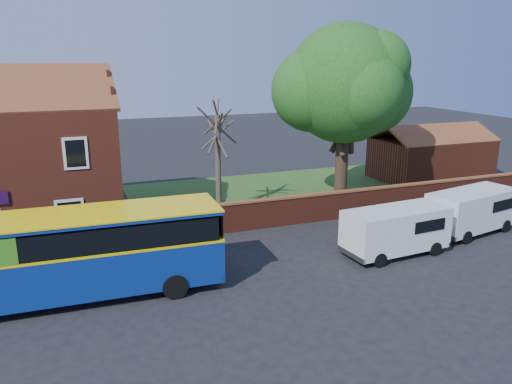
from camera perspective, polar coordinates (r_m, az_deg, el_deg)
name	(u,v)px	position (r m, az deg, el deg)	size (l,w,h in m)	color
ground	(179,306)	(19.11, -8.77, -12.71)	(120.00, 120.00, 0.00)	black
grass_strip	(323,189)	(34.93, 7.67, 0.32)	(26.00, 12.00, 0.04)	#426B28
boundary_wall	(373,201)	(29.79, 13.20, -0.96)	(22.00, 0.38, 1.60)	maroon
outbuilding	(430,158)	(39.61, 19.31, 3.72)	(8.20, 5.06, 4.17)	maroon
bus	(65,253)	(19.90, -21.04, -6.48)	(10.97, 3.08, 3.32)	navy
van_near	(396,229)	(23.91, 15.70, -4.11)	(5.09, 2.35, 2.18)	white
van_far	(472,209)	(28.17, 23.44, -1.84)	(5.38, 2.97, 2.23)	white
large_tree	(345,87)	(30.88, 10.08, 11.69)	(8.94, 7.07, 10.90)	black
bare_tree	(218,159)	(28.61, -4.37, 3.74)	(2.36, 2.82, 6.31)	#4C4238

